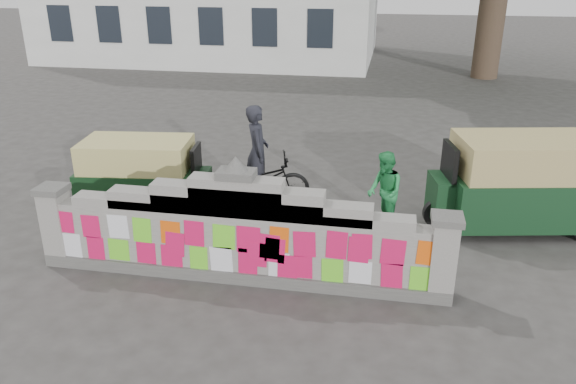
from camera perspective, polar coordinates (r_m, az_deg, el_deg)
name	(u,v)px	position (r m, az deg, el deg)	size (l,w,h in m)	color
ground	(240,278)	(8.91, -4.90, -8.72)	(100.00, 100.00, 0.00)	#383533
parapet_wall	(238,235)	(8.55, -5.07, -4.42)	(6.48, 0.44, 2.01)	#4C4C49
cyclist_bike	(258,181)	(11.18, -3.06, 1.08)	(0.72, 2.07, 1.09)	black
cyclist_rider	(258,164)	(11.05, -3.10, 2.91)	(0.67, 0.44, 1.84)	black
pedestrian	(385,192)	(10.30, 9.78, 0.04)	(0.72, 0.56, 1.47)	green
rickshaw_left	(142,174)	(11.32, -14.59, 1.75)	(2.65, 1.46, 1.44)	black
rickshaw_right	(519,182)	(11.00, 22.39, 0.95)	(3.19, 1.93, 1.71)	#113419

